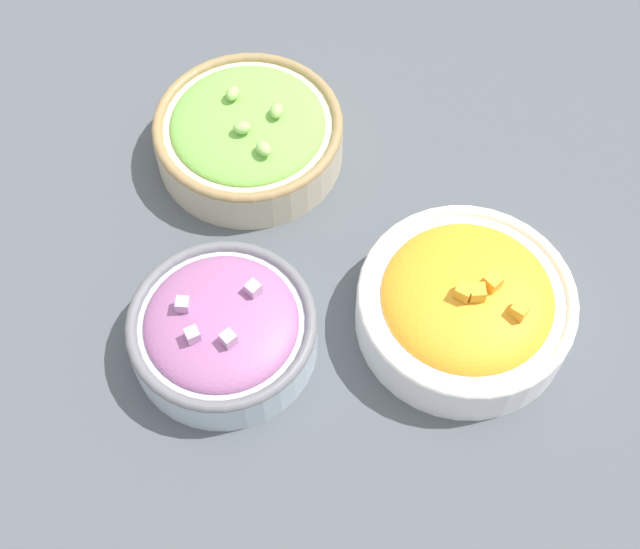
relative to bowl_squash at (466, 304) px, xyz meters
The scene contains 4 objects.
ground_plane 0.15m from the bowl_squash, 166.21° to the right, with size 3.00×3.00×0.00m, color #4C5156.
bowl_squash is the anchor object (origin of this frame).
bowl_lettuce 0.31m from the bowl_squash, 164.54° to the left, with size 0.21×0.21×0.08m.
bowl_red_onion 0.24m from the bowl_squash, 145.08° to the right, with size 0.19×0.19×0.08m.
Camera 1 is at (0.22, -0.40, 0.81)m, focal length 50.00 mm.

